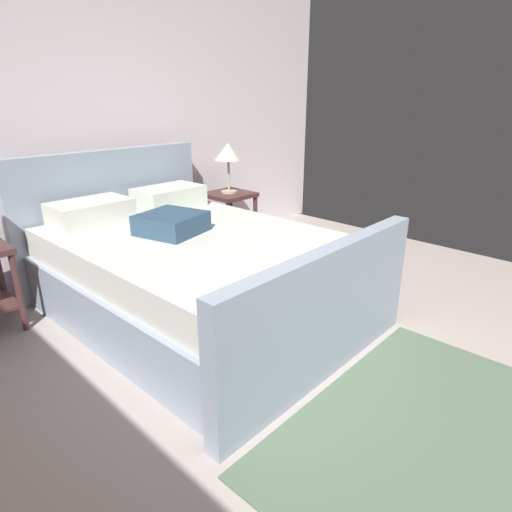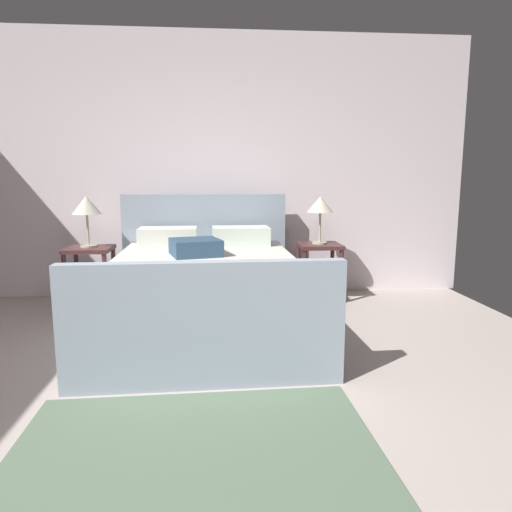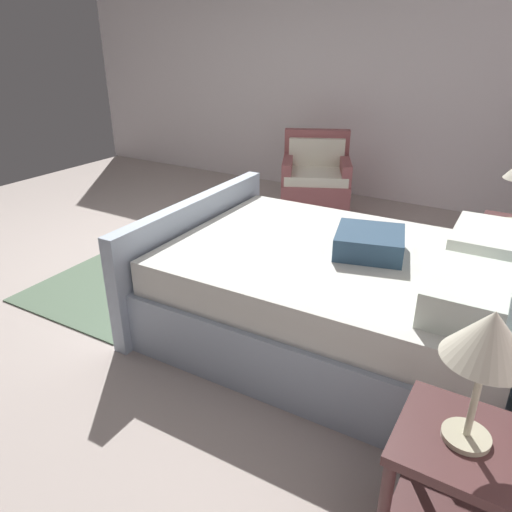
{
  "view_description": "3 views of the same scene",
  "coord_description": "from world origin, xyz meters",
  "px_view_note": "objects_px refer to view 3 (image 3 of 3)",
  "views": [
    {
      "loc": [
        -1.62,
        -0.34,
        1.53
      ],
      "look_at": [
        0.15,
        1.38,
        0.61
      ],
      "focal_mm": 30.24,
      "sensor_mm": 36.0,
      "label": 1
    },
    {
      "loc": [
        0.27,
        -1.8,
        1.25
      ],
      "look_at": [
        0.55,
        1.73,
        0.67
      ],
      "focal_mm": 32.13,
      "sensor_mm": 36.0,
      "label": 2
    },
    {
      "loc": [
        2.71,
        2.92,
        1.83
      ],
      "look_at": [
        0.46,
        1.55,
        0.62
      ],
      "focal_mm": 33.43,
      "sensor_mm": 36.0,
      "label": 3
    }
  ],
  "objects_px": {
    "table_lamp_right": "(489,341)",
    "nightstand_left": "(508,248)",
    "nightstand_right": "(455,480)",
    "bed": "(344,293)",
    "armchair": "(315,184)"
  },
  "relations": [
    {
      "from": "table_lamp_right",
      "to": "bed",
      "type": "bearing_deg",
      "value": -143.12
    },
    {
      "from": "nightstand_right",
      "to": "armchair",
      "type": "bearing_deg",
      "value": -147.99
    },
    {
      "from": "armchair",
      "to": "table_lamp_right",
      "type": "bearing_deg",
      "value": 32.01
    },
    {
      "from": "table_lamp_right",
      "to": "nightstand_left",
      "type": "distance_m",
      "value": 2.42
    },
    {
      "from": "bed",
      "to": "armchair",
      "type": "relative_size",
      "value": 2.43
    },
    {
      "from": "nightstand_left",
      "to": "armchair",
      "type": "distance_m",
      "value": 2.25
    },
    {
      "from": "nightstand_right",
      "to": "table_lamp_right",
      "type": "distance_m",
      "value": 0.59
    },
    {
      "from": "bed",
      "to": "nightstand_right",
      "type": "bearing_deg",
      "value": 36.88
    },
    {
      "from": "nightstand_left",
      "to": "bed",
      "type": "bearing_deg",
      "value": -35.07
    },
    {
      "from": "nightstand_right",
      "to": "table_lamp_right",
      "type": "relative_size",
      "value": 1.2
    },
    {
      "from": "bed",
      "to": "nightstand_left",
      "type": "distance_m",
      "value": 1.43
    },
    {
      "from": "bed",
      "to": "nightstand_left",
      "type": "relative_size",
      "value": 3.92
    },
    {
      "from": "bed",
      "to": "armchair",
      "type": "bearing_deg",
      "value": -150.9
    },
    {
      "from": "nightstand_right",
      "to": "armchair",
      "type": "distance_m",
      "value": 3.93
    },
    {
      "from": "nightstand_right",
      "to": "armchair",
      "type": "xyz_separation_m",
      "value": [
        -3.33,
        -2.08,
        -0.06
      ]
    }
  ]
}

